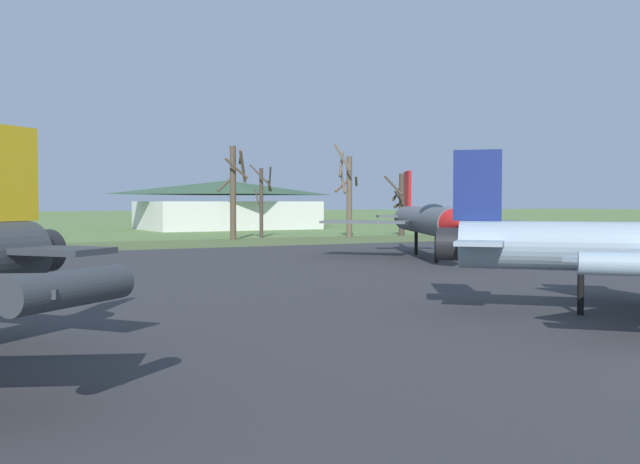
# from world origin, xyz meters

# --- Properties ---
(asphalt_apron) EXTENTS (70.05, 56.30, 0.05)m
(asphalt_apron) POSITION_xyz_m (0.00, 16.89, 0.03)
(asphalt_apron) COLOR #333335
(asphalt_apron) RESTS_ON ground
(grass_verge_strip) EXTENTS (130.05, 12.00, 0.06)m
(grass_verge_strip) POSITION_xyz_m (0.00, 51.04, 0.03)
(grass_verge_strip) COLOR #536537
(grass_verge_strip) RESTS_ON ground
(jet_fighter_rear_left) EXTENTS (12.02, 16.26, 5.71)m
(jet_fighter_rear_left) POSITION_xyz_m (11.58, 28.48, 2.45)
(jet_fighter_rear_left) COLOR #565B60
(jet_fighter_rear_left) RESTS_ON ground
(bare_tree_far_left) EXTENTS (2.88, 2.89, 8.75)m
(bare_tree_far_left) POSITION_xyz_m (9.15, 55.98, 4.77)
(bare_tree_far_left) COLOR brown
(bare_tree_far_left) RESTS_ON ground
(bare_tree_left_of_center) EXTENTS (2.70, 2.12, 7.26)m
(bare_tree_left_of_center) POSITION_xyz_m (13.22, 58.97, 3.88)
(bare_tree_left_of_center) COLOR #42382D
(bare_tree_left_of_center) RESTS_ON ground
(bare_tree_center) EXTENTS (2.49, 2.82, 9.27)m
(bare_tree_center) POSITION_xyz_m (20.37, 54.29, 4.56)
(bare_tree_center) COLOR brown
(bare_tree_center) RESTS_ON ground
(bare_tree_right_of_center) EXTENTS (3.01, 3.00, 6.50)m
(bare_tree_right_of_center) POSITION_xyz_m (27.44, 55.66, 3.55)
(bare_tree_right_of_center) COLOR #42382D
(bare_tree_right_of_center) RESTS_ON ground
(visitor_building) EXTENTS (23.39, 15.37, 6.40)m
(visitor_building) POSITION_xyz_m (18.27, 83.53, 3.13)
(visitor_building) COLOR silver
(visitor_building) RESTS_ON ground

